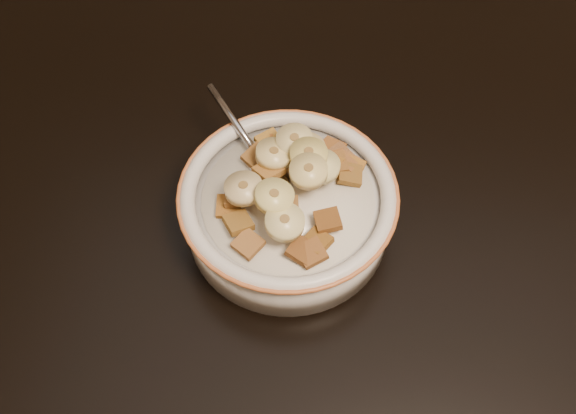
# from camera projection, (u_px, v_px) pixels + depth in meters

# --- Properties ---
(floor) EXTENTS (4.00, 4.50, 0.10)m
(floor) POSITION_uv_depth(u_px,v_px,m) (398.00, 400.00, 1.29)
(floor) COLOR #422816
(floor) RESTS_ON ground
(table) EXTENTS (1.42, 0.94, 0.04)m
(table) POSITION_uv_depth(u_px,v_px,m) (511.00, 163.00, 0.64)
(table) COLOR black
(table) RESTS_ON floor
(chair) EXTENTS (0.53, 0.53, 0.94)m
(chair) POSITION_uv_depth(u_px,v_px,m) (441.00, 36.00, 1.12)
(chair) COLOR black
(chair) RESTS_ON floor
(cereal_bowl) EXTENTS (0.18, 0.18, 0.04)m
(cereal_bowl) POSITION_uv_depth(u_px,v_px,m) (288.00, 213.00, 0.55)
(cereal_bowl) COLOR silver
(cereal_bowl) RESTS_ON table
(milk) EXTENTS (0.15, 0.15, 0.00)m
(milk) POSITION_uv_depth(u_px,v_px,m) (288.00, 199.00, 0.54)
(milk) COLOR beige
(milk) RESTS_ON cereal_bowl
(spoon) EXTENTS (0.05, 0.05, 0.01)m
(spoon) POSITION_uv_depth(u_px,v_px,m) (270.00, 173.00, 0.55)
(spoon) COLOR #9EA0AA
(spoon) RESTS_ON cereal_bowl
(cereal_square_0) EXTENTS (0.02, 0.02, 0.01)m
(cereal_square_0) POSITION_uv_depth(u_px,v_px,m) (229.00, 206.00, 0.53)
(cereal_square_0) COLOR brown
(cereal_square_0) RESTS_ON milk
(cereal_square_1) EXTENTS (0.03, 0.03, 0.01)m
(cereal_square_1) POSITION_uv_depth(u_px,v_px,m) (329.00, 164.00, 0.55)
(cereal_square_1) COLOR #94611C
(cereal_square_1) RESTS_ON milk
(cereal_square_2) EXTENTS (0.03, 0.03, 0.01)m
(cereal_square_2) POSITION_uv_depth(u_px,v_px,m) (312.00, 253.00, 0.50)
(cereal_square_2) COLOR brown
(cereal_square_2) RESTS_ON milk
(cereal_square_3) EXTENTS (0.03, 0.03, 0.01)m
(cereal_square_3) POSITION_uv_depth(u_px,v_px,m) (345.00, 161.00, 0.55)
(cereal_square_3) COLOR brown
(cereal_square_3) RESTS_ON milk
(cereal_square_4) EXTENTS (0.03, 0.03, 0.01)m
(cereal_square_4) POSITION_uv_depth(u_px,v_px,m) (317.00, 242.00, 0.50)
(cereal_square_4) COLOR brown
(cereal_square_4) RESTS_ON milk
(cereal_square_5) EXTENTS (0.02, 0.02, 0.01)m
(cereal_square_5) POSITION_uv_depth(u_px,v_px,m) (237.00, 196.00, 0.52)
(cereal_square_5) COLOR brown
(cereal_square_5) RESTS_ON milk
(cereal_square_6) EXTENTS (0.03, 0.03, 0.01)m
(cereal_square_6) POSITION_uv_depth(u_px,v_px,m) (288.00, 151.00, 0.55)
(cereal_square_6) COLOR brown
(cereal_square_6) RESTS_ON milk
(cereal_square_7) EXTENTS (0.03, 0.03, 0.01)m
(cereal_square_7) POSITION_uv_depth(u_px,v_px,m) (339.00, 156.00, 0.55)
(cereal_square_7) COLOR brown
(cereal_square_7) RESTS_ON milk
(cereal_square_8) EXTENTS (0.03, 0.03, 0.01)m
(cereal_square_8) POSITION_uv_depth(u_px,v_px,m) (308.00, 165.00, 0.54)
(cereal_square_8) COLOR brown
(cereal_square_8) RESTS_ON milk
(cereal_square_9) EXTENTS (0.02, 0.02, 0.01)m
(cereal_square_9) POSITION_uv_depth(u_px,v_px,m) (307.00, 150.00, 0.56)
(cereal_square_9) COLOR olive
(cereal_square_9) RESTS_ON milk
(cereal_square_10) EXTENTS (0.02, 0.03, 0.01)m
(cereal_square_10) POSITION_uv_depth(u_px,v_px,m) (282.00, 145.00, 0.56)
(cereal_square_10) COLOR brown
(cereal_square_10) RESTS_ON milk
(cereal_square_11) EXTENTS (0.03, 0.03, 0.01)m
(cereal_square_11) POSITION_uv_depth(u_px,v_px,m) (238.00, 223.00, 0.51)
(cereal_square_11) COLOR brown
(cereal_square_11) RESTS_ON milk
(cereal_square_12) EXTENTS (0.03, 0.03, 0.01)m
(cereal_square_12) POSITION_uv_depth(u_px,v_px,m) (248.00, 244.00, 0.50)
(cereal_square_12) COLOR brown
(cereal_square_12) RESTS_ON milk
(cereal_square_13) EXTENTS (0.02, 0.02, 0.01)m
(cereal_square_13) POSITION_uv_depth(u_px,v_px,m) (335.00, 163.00, 0.54)
(cereal_square_13) COLOR brown
(cereal_square_13) RESTS_ON milk
(cereal_square_14) EXTENTS (0.03, 0.03, 0.01)m
(cereal_square_14) POSITION_uv_depth(u_px,v_px,m) (270.00, 142.00, 0.56)
(cereal_square_14) COLOR #9B651A
(cereal_square_14) RESTS_ON milk
(cereal_square_15) EXTENTS (0.03, 0.02, 0.01)m
(cereal_square_15) POSITION_uv_depth(u_px,v_px,m) (328.00, 220.00, 0.51)
(cereal_square_15) COLOR brown
(cereal_square_15) RESTS_ON milk
(cereal_square_16) EXTENTS (0.03, 0.03, 0.01)m
(cereal_square_16) POSITION_uv_depth(u_px,v_px,m) (275.00, 157.00, 0.54)
(cereal_square_16) COLOR brown
(cereal_square_16) RESTS_ON milk
(cereal_square_17) EXTENTS (0.03, 0.03, 0.01)m
(cereal_square_17) POSITION_uv_depth(u_px,v_px,m) (331.00, 148.00, 0.56)
(cereal_square_17) COLOR brown
(cereal_square_17) RESTS_ON milk
(cereal_square_18) EXTENTS (0.03, 0.03, 0.01)m
(cereal_square_18) POSITION_uv_depth(u_px,v_px,m) (257.00, 157.00, 0.55)
(cereal_square_18) COLOR brown
(cereal_square_18) RESTS_ON milk
(cereal_square_19) EXTENTS (0.02, 0.02, 0.01)m
(cereal_square_19) POSITION_uv_depth(u_px,v_px,m) (288.00, 161.00, 0.54)
(cereal_square_19) COLOR brown
(cereal_square_19) RESTS_ON milk
(cereal_square_20) EXTENTS (0.02, 0.02, 0.01)m
(cereal_square_20) POSITION_uv_depth(u_px,v_px,m) (350.00, 174.00, 0.54)
(cereal_square_20) COLOR brown
(cereal_square_20) RESTS_ON milk
(cereal_square_21) EXTENTS (0.03, 0.03, 0.01)m
(cereal_square_21) POSITION_uv_depth(u_px,v_px,m) (269.00, 171.00, 0.53)
(cereal_square_21) COLOR olive
(cereal_square_21) RESTS_ON milk
(cereal_square_22) EXTENTS (0.03, 0.03, 0.01)m
(cereal_square_22) POSITION_uv_depth(u_px,v_px,m) (302.00, 250.00, 0.50)
(cereal_square_22) COLOR brown
(cereal_square_22) RESTS_ON milk
(cereal_square_23) EXTENTS (0.03, 0.03, 0.01)m
(cereal_square_23) POSITION_uv_depth(u_px,v_px,m) (351.00, 168.00, 0.55)
(cereal_square_23) COLOR #99651B
(cereal_square_23) RESTS_ON milk
(cereal_square_24) EXTENTS (0.02, 0.02, 0.01)m
(cereal_square_24) POSITION_uv_depth(u_px,v_px,m) (286.00, 207.00, 0.51)
(cereal_square_24) COLOR brown
(cereal_square_24) RESTS_ON milk
(cereal_square_25) EXTENTS (0.03, 0.03, 0.01)m
(cereal_square_25) POSITION_uv_depth(u_px,v_px,m) (309.00, 172.00, 0.53)
(cereal_square_25) COLOR brown
(cereal_square_25) RESTS_ON milk
(banana_slice_0) EXTENTS (0.04, 0.04, 0.01)m
(banana_slice_0) POSITION_uv_depth(u_px,v_px,m) (307.00, 150.00, 0.54)
(banana_slice_0) COLOR #DABA78
(banana_slice_0) RESTS_ON milk
(banana_slice_1) EXTENTS (0.04, 0.04, 0.01)m
(banana_slice_1) POSITION_uv_depth(u_px,v_px,m) (308.00, 171.00, 0.51)
(banana_slice_1) COLOR #EFE693
(banana_slice_1) RESTS_ON milk
(banana_slice_2) EXTENTS (0.04, 0.04, 0.01)m
(banana_slice_2) POSITION_uv_depth(u_px,v_px,m) (294.00, 141.00, 0.54)
(banana_slice_2) COLOR #DCD486
(banana_slice_2) RESTS_ON milk
(banana_slice_3) EXTENTS (0.04, 0.04, 0.01)m
(banana_slice_3) POSITION_uv_depth(u_px,v_px,m) (274.00, 154.00, 0.53)
(banana_slice_3) COLOR beige
(banana_slice_3) RESTS_ON milk
(banana_slice_4) EXTENTS (0.04, 0.04, 0.01)m
(banana_slice_4) POSITION_uv_depth(u_px,v_px,m) (274.00, 197.00, 0.50)
(banana_slice_4) COLOR #E0CA6B
(banana_slice_4) RESTS_ON milk
(banana_slice_5) EXTENTS (0.03, 0.03, 0.01)m
(banana_slice_5) POSITION_uv_depth(u_px,v_px,m) (285.00, 222.00, 0.49)
(banana_slice_5) COLOR beige
(banana_slice_5) RESTS_ON milk
(banana_slice_6) EXTENTS (0.04, 0.04, 0.01)m
(banana_slice_6) POSITION_uv_depth(u_px,v_px,m) (321.00, 166.00, 0.52)
(banana_slice_6) COLOR beige
(banana_slice_6) RESTS_ON milk
(banana_slice_7) EXTENTS (0.04, 0.04, 0.01)m
(banana_slice_7) POSITION_uv_depth(u_px,v_px,m) (244.00, 188.00, 0.51)
(banana_slice_7) COLOR beige
(banana_slice_7) RESTS_ON milk
(banana_slice_8) EXTENTS (0.04, 0.04, 0.01)m
(banana_slice_8) POSITION_uv_depth(u_px,v_px,m) (309.00, 155.00, 0.52)
(banana_slice_8) COLOR tan
(banana_slice_8) RESTS_ON milk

